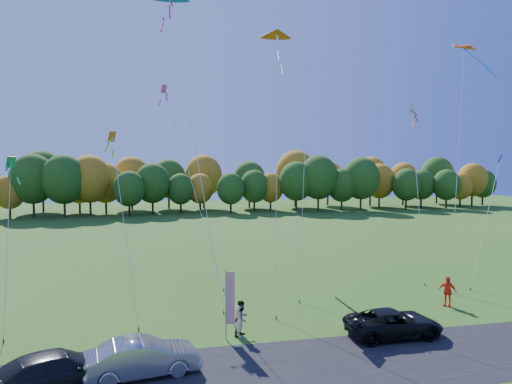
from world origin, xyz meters
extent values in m
plane|color=#255015|center=(0.00, 0.00, 0.00)|extent=(160.00, 160.00, 0.00)
cube|color=black|center=(0.00, -4.00, 0.01)|extent=(90.00, 6.00, 0.01)
imported|color=black|center=(5.63, -1.55, 0.69)|extent=(4.98, 2.30, 1.38)
imported|color=#9A9A9E|center=(-6.83, -3.27, 0.78)|extent=(4.94, 2.43, 1.56)
imported|color=black|center=(-10.06, -3.84, 0.77)|extent=(5.74, 4.15, 1.54)
imported|color=silver|center=(-2.14, 0.10, 0.82)|extent=(0.43, 0.62, 1.64)
imported|color=gray|center=(-2.00, 0.15, 0.91)|extent=(1.12, 1.12, 1.83)
imported|color=#F83617|center=(11.32, 2.22, 0.93)|extent=(1.04, 1.13, 1.85)
cylinder|color=#999999|center=(-2.87, -0.20, 1.78)|extent=(0.06, 0.06, 3.57)
cube|color=red|center=(-2.65, -0.27, 2.14)|extent=(0.44, 0.15, 2.67)
cube|color=navy|center=(-2.65, -0.24, 3.13)|extent=(0.43, 0.14, 0.70)
cylinder|color=#4C3F33|center=(-2.45, 3.61, 0.10)|extent=(0.08, 0.08, 0.20)
cylinder|color=#4C3F33|center=(2.54, 4.73, 0.10)|extent=(0.08, 0.08, 0.20)
cylinder|color=#4C3F33|center=(0.35, 2.15, 0.10)|extent=(0.08, 0.08, 0.20)
cone|color=#CC4D0C|center=(2.43, 10.28, 18.21)|extent=(2.39, 1.83, 2.62)
cylinder|color=#4C3F33|center=(13.11, 4.42, 0.10)|extent=(0.08, 0.08, 0.20)
cube|color=orange|center=(18.19, 10.72, 18.12)|extent=(3.61, 1.25, 1.35)
cylinder|color=#4C3F33|center=(-7.23, 1.93, 0.10)|extent=(0.08, 0.08, 0.20)
cube|color=orange|center=(-9.08, 9.32, 10.61)|extent=(1.17, 1.17, 1.38)
cylinder|color=#4C3F33|center=(-13.72, 1.71, 0.10)|extent=(0.08, 0.08, 0.20)
cube|color=#178F38|center=(-14.25, 5.71, 8.93)|extent=(1.10, 1.10, 1.30)
cylinder|color=#4C3F33|center=(12.59, 6.64, 0.10)|extent=(0.08, 0.08, 0.20)
cube|color=silver|center=(13.85, 11.15, 13.18)|extent=(1.43, 1.43, 1.70)
cylinder|color=#4C3F33|center=(-1.83, 8.26, 0.10)|extent=(0.08, 0.08, 0.20)
cube|color=#FF5486|center=(-5.60, 14.13, 14.57)|extent=(1.10, 1.10, 1.30)
cylinder|color=#4C3F33|center=(14.97, 4.85, 0.10)|extent=(0.08, 0.08, 0.20)
cube|color=#160BA5|center=(19.19, 7.50, 9.13)|extent=(1.03, 1.03, 1.22)
camera|label=1|loc=(-6.04, -22.43, 9.03)|focal=32.00mm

